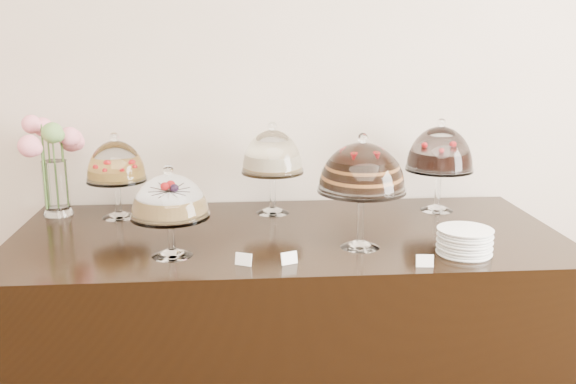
{
  "coord_description": "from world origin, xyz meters",
  "views": [
    {
      "loc": [
        -0.44,
        -0.03,
        1.68
      ],
      "look_at": [
        -0.24,
        2.4,
        1.08
      ],
      "focal_mm": 40.0,
      "sensor_mm": 36.0,
      "label": 1
    }
  ],
  "objects": [
    {
      "name": "wall_back",
      "position": [
        0.0,
        3.0,
        1.5
      ],
      "size": [
        5.0,
        0.04,
        3.0
      ],
      "primitive_type": "cube",
      "color": "beige",
      "rests_on": "ground"
    },
    {
      "name": "plate_stack",
      "position": [
        0.38,
        2.13,
        0.95
      ],
      "size": [
        0.2,
        0.2,
        0.09
      ],
      "color": "white",
      "rests_on": "display_counter"
    },
    {
      "name": "price_card_left",
      "position": [
        -0.42,
        2.08,
        0.92
      ],
      "size": [
        0.06,
        0.04,
        0.04
      ],
      "primitive_type": "cube",
      "rotation": [
        -0.21,
        0.0,
        -0.43
      ],
      "color": "white",
      "rests_on": "display_counter"
    },
    {
      "name": "cake_stand_fruit_tart",
      "position": [
        -0.96,
        2.73,
        1.13
      ],
      "size": [
        0.26,
        0.26,
        0.37
      ],
      "color": "white",
      "rests_on": "display_counter"
    },
    {
      "name": "cake_stand_sugar_sponge",
      "position": [
        -0.68,
        2.2,
        1.11
      ],
      "size": [
        0.28,
        0.28,
        0.34
      ],
      "color": "white",
      "rests_on": "display_counter"
    },
    {
      "name": "flower_vase",
      "position": [
        -1.23,
        2.79,
        1.16
      ],
      "size": [
        0.25,
        0.29,
        0.44
      ],
      "color": "white",
      "rests_on": "display_counter"
    },
    {
      "name": "price_card_right",
      "position": [
        0.2,
        2.01,
        0.92
      ],
      "size": [
        0.06,
        0.02,
        0.04
      ],
      "primitive_type": "cube",
      "rotation": [
        -0.21,
        0.0,
        -0.11
      ],
      "color": "white",
      "rests_on": "display_counter"
    },
    {
      "name": "cake_stand_dark_choco",
      "position": [
        0.47,
        2.73,
        1.17
      ],
      "size": [
        0.3,
        0.3,
        0.42
      ],
      "color": "white",
      "rests_on": "display_counter"
    },
    {
      "name": "price_card_extra",
      "position": [
        -0.26,
        2.08,
        0.92
      ],
      "size": [
        0.06,
        0.04,
        0.04
      ],
      "primitive_type": "cube",
      "rotation": [
        -0.21,
        0.0,
        0.37
      ],
      "color": "white",
      "rests_on": "display_counter"
    },
    {
      "name": "display_counter",
      "position": [
        -0.24,
        2.45,
        0.45
      ],
      "size": [
        2.2,
        1.0,
        0.9
      ],
      "primitive_type": "cube",
      "color": "black",
      "rests_on": "ground"
    },
    {
      "name": "cake_stand_cheesecake",
      "position": [
        -0.28,
        2.75,
        1.16
      ],
      "size": [
        0.28,
        0.28,
        0.41
      ],
      "color": "white",
      "rests_on": "display_counter"
    },
    {
      "name": "cake_stand_choco_layer",
      "position": [
        0.02,
        2.24,
        1.19
      ],
      "size": [
        0.33,
        0.33,
        0.43
      ],
      "color": "white",
      "rests_on": "display_counter"
    }
  ]
}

